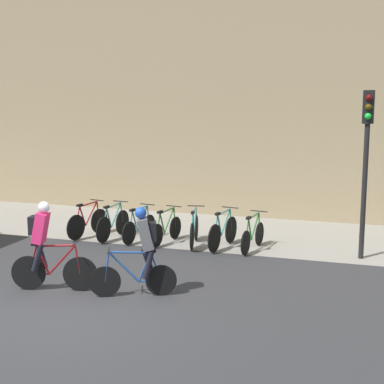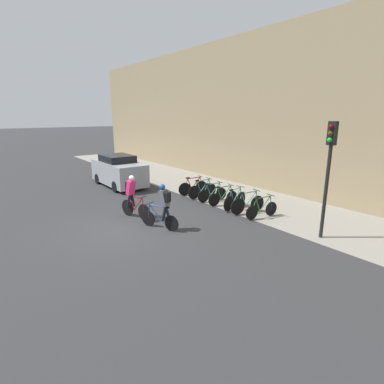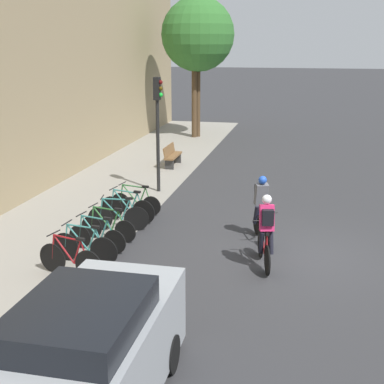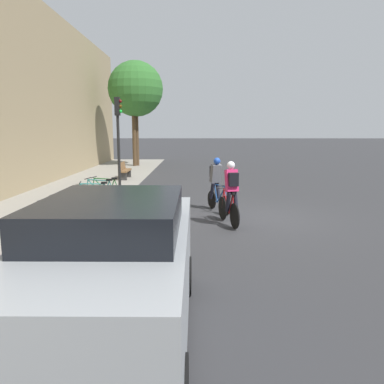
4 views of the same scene
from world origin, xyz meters
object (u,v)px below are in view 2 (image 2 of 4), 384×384
Objects in this scene: parked_bike_6 at (262,209)px; traffic_light_pole at (329,160)px; parked_bike_5 at (248,204)px; parked_car at (119,171)px; cyclist_grey at (163,205)px; parked_bike_0 at (193,187)px; parked_bike_1 at (202,190)px; parked_bike_3 at (223,197)px; parked_bike_4 at (235,200)px; cyclist_pink at (132,195)px; parked_bike_2 at (212,194)px.

traffic_light_pole is at bearing 0.37° from parked_bike_6.
parked_bike_5 is 8.58m from parked_car.
parked_bike_6 is (1.35, 3.94, -0.57)m from cyclist_grey.
parked_bike_0 is at bearing 27.58° from parked_car.
parked_bike_1 is (0.78, -0.00, 0.00)m from parked_bike_0.
parked_bike_0 is at bearing 179.96° from parked_bike_3.
parked_bike_4 is 0.42× the size of traffic_light_pole.
traffic_light_pole reaches higher than cyclist_pink.
cyclist_grey is at bearing -65.79° from parked_bike_2.
cyclist_pink is at bearing -120.79° from parked_bike_5.
parked_bike_5 reaches higher than parked_bike_0.
cyclist_pink is 0.45× the size of traffic_light_pole.
parked_bike_5 is 0.44× the size of traffic_light_pole.
cyclist_pink is at bearing -144.42° from traffic_light_pole.
parked_bike_4 is at bearing -0.01° from parked_bike_0.
traffic_light_pole is 0.92× the size of parked_car.
cyclist_grey is 4.73m from parked_bike_1.
parked_bike_2 is 6.36m from parked_car.
parked_car reaches higher than parked_bike_3.
parked_bike_3 is at bearing 77.21° from cyclist_pink.
parked_bike_3 is 0.96× the size of parked_bike_4.
cyclist_pink is at bearing -92.43° from parked_bike_2.
parked_car is at bearing -158.97° from parked_bike_2.
parked_bike_6 is at bearing 14.13° from parked_car.
cyclist_grey reaches higher than parked_bike_5.
parked_bike_0 is 4.68m from parked_bike_6.
parked_bike_3 is at bearing 179.99° from parked_bike_6.
cyclist_grey is (1.95, 0.28, 0.00)m from cyclist_pink.
parked_bike_4 is at bearing 93.07° from cyclist_grey.
parked_bike_0 is at bearing 179.99° from parked_bike_5.
parked_bike_5 is at bearing -179.75° from traffic_light_pole.
parked_bike_4 is at bearing 0.10° from parked_bike_3.
traffic_light_pole is at bearing 0.19° from parked_bike_3.
parked_bike_2 is at bearing 21.03° from parked_car.
parked_car is at bearing -164.59° from parked_bike_5.
parked_bike_5 reaches higher than parked_bike_6.
parked_bike_1 is 0.40× the size of parked_car.
parked_bike_5 is at bearing -0.02° from parked_bike_4.
parked_bike_3 is 0.41× the size of traffic_light_pole.
parked_bike_4 is (1.56, 0.00, 0.02)m from parked_bike_2.
parked_bike_2 is at bearing 179.98° from parked_bike_6.
parked_bike_1 is 1.06× the size of parked_bike_3.
cyclist_pink reaches higher than parked_bike_6.
parked_bike_0 is at bearing 179.94° from parked_bike_2.
cyclist_pink is 7.50m from traffic_light_pole.
cyclist_pink is at bearing -102.79° from parked_bike_3.
traffic_light_pole is at bearing 11.11° from parked_car.
cyclist_grey reaches higher than parked_bike_6.
parked_bike_1 is 0.78m from parked_bike_2.
parked_bike_2 is 0.92× the size of parked_bike_5.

